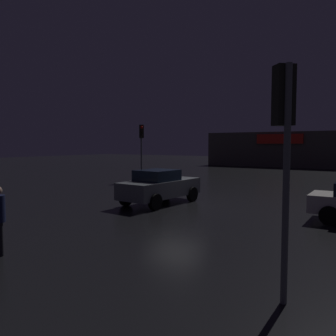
{
  "coord_description": "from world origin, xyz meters",
  "views": [
    {
      "loc": [
        8.15,
        -13.35,
        2.73
      ],
      "look_at": [
        -1.92,
        2.35,
        1.45
      ],
      "focal_mm": 36.26,
      "sensor_mm": 36.0,
      "label": 1
    }
  ],
  "objects_px": {
    "store_building": "(288,149)",
    "car_far": "(160,186)",
    "traffic_signal_main": "(141,139)",
    "traffic_signal_opposite": "(284,125)"
  },
  "relations": [
    {
      "from": "traffic_signal_main",
      "to": "car_far",
      "type": "height_order",
      "value": "traffic_signal_main"
    },
    {
      "from": "traffic_signal_opposite",
      "to": "traffic_signal_main",
      "type": "bearing_deg",
      "value": 133.98
    },
    {
      "from": "store_building",
      "to": "traffic_signal_opposite",
      "type": "distance_m",
      "value": 40.9
    },
    {
      "from": "store_building",
      "to": "traffic_signal_main",
      "type": "distance_m",
      "value": 25.73
    },
    {
      "from": "traffic_signal_main",
      "to": "car_far",
      "type": "distance_m",
      "value": 10.52
    },
    {
      "from": "traffic_signal_opposite",
      "to": "car_far",
      "type": "distance_m",
      "value": 10.31
    },
    {
      "from": "traffic_signal_main",
      "to": "traffic_signal_opposite",
      "type": "bearing_deg",
      "value": -46.02
    },
    {
      "from": "car_far",
      "to": "store_building",
      "type": "bearing_deg",
      "value": 93.38
    },
    {
      "from": "store_building",
      "to": "traffic_signal_opposite",
      "type": "height_order",
      "value": "store_building"
    },
    {
      "from": "store_building",
      "to": "car_far",
      "type": "distance_m",
      "value": 32.97
    }
  ]
}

